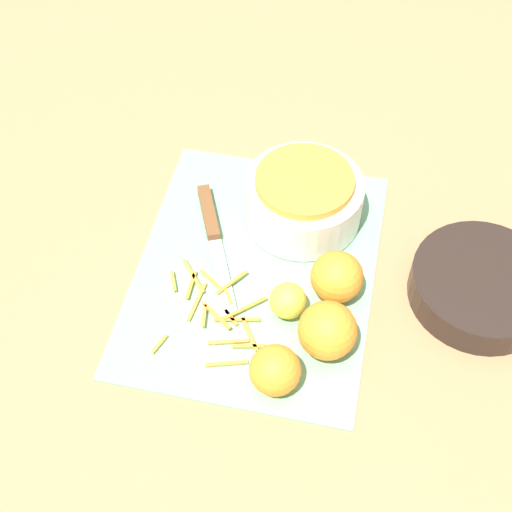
% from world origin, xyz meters
% --- Properties ---
extents(ground_plane, '(4.00, 4.00, 0.00)m').
position_xyz_m(ground_plane, '(0.00, 0.00, 0.00)').
color(ground_plane, '#9E754C').
extents(cutting_board, '(0.46, 0.36, 0.01)m').
position_xyz_m(cutting_board, '(0.00, 0.00, 0.00)').
color(cutting_board, '#75AD84').
rests_on(cutting_board, ground_plane).
extents(bowl_speckled, '(0.19, 0.19, 0.09)m').
position_xyz_m(bowl_speckled, '(-0.12, 0.05, 0.05)').
color(bowl_speckled, silver).
rests_on(bowl_speckled, cutting_board).
extents(bowl_dark, '(0.21, 0.21, 0.05)m').
position_xyz_m(bowl_dark, '(-0.02, 0.33, 0.02)').
color(bowl_dark, black).
rests_on(bowl_dark, ground_plane).
extents(knife, '(0.24, 0.12, 0.02)m').
position_xyz_m(knife, '(-0.06, -0.09, 0.01)').
color(knife, brown).
rests_on(knife, cutting_board).
extents(orange_left, '(0.08, 0.08, 0.08)m').
position_xyz_m(orange_left, '(0.11, 0.12, 0.05)').
color(orange_left, orange).
rests_on(orange_left, cutting_board).
extents(orange_right, '(0.08, 0.08, 0.08)m').
position_xyz_m(orange_right, '(0.02, 0.12, 0.04)').
color(orange_right, orange).
rests_on(orange_right, cutting_board).
extents(orange_back, '(0.07, 0.07, 0.07)m').
position_xyz_m(orange_back, '(0.18, 0.07, 0.04)').
color(orange_back, orange).
rests_on(orange_back, cutting_board).
extents(lemon, '(0.05, 0.05, 0.05)m').
position_xyz_m(lemon, '(0.07, 0.06, 0.03)').
color(lemon, gold).
rests_on(lemon, cutting_board).
extents(peel_pile, '(0.17, 0.17, 0.01)m').
position_xyz_m(peel_pile, '(0.09, -0.04, 0.01)').
color(peel_pile, orange).
rests_on(peel_pile, cutting_board).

